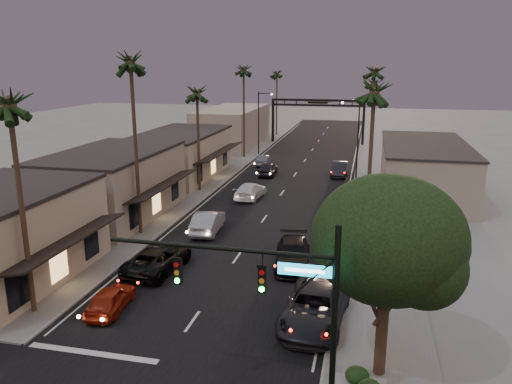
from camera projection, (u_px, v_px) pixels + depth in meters
The scene contains 31 objects.
ground at pixel (287, 186), 54.20m from camera, with size 200.00×200.00×0.00m, color slate.
road at pixel (294, 176), 58.91m from camera, with size 14.00×120.00×0.02m, color black.
sidewalk_left at pixel (232, 161), 67.55m from camera, with size 5.00×92.00×0.12m, color slate.
sidewalk_right at pixel (376, 168), 63.45m from camera, with size 5.00×92.00×0.12m, color slate.
storefront_mid at pixel (113, 185), 43.10m from camera, with size 8.00×14.00×5.50m, color gray.
storefront_far at pixel (180, 155), 58.25m from camera, with size 8.00×16.00×5.00m, color tan.
storefront_dist at pixel (233, 127), 79.82m from camera, with size 8.00×20.00×6.00m, color gray.
building_right at pixel (424, 170), 50.55m from camera, with size 8.00×18.00×5.00m, color gray.
traffic_signal at pixel (281, 293), 17.73m from camera, with size 8.51×0.22×7.80m.
corner_tree at pixel (390, 245), 19.94m from camera, with size 6.20×6.20×8.80m.
arch at pixel (318, 110), 81.10m from camera, with size 15.20×0.40×7.27m.
streetlight_right at pixel (356, 133), 56.08m from camera, with size 2.13×0.30×9.00m.
streetlight_left at pixel (260, 118), 71.32m from camera, with size 2.13×0.30×9.00m.
palm_la at pixel (8, 97), 23.92m from camera, with size 3.20×3.20×13.20m.
palm_lb at pixel (130, 57), 35.69m from camera, with size 3.20×3.20×15.20m.
palm_lc at pixel (197, 89), 49.63m from camera, with size 3.20×3.20×12.20m.
palm_ld at pixel (244, 67), 67.07m from camera, with size 3.20×3.20×14.20m.
palm_ra at pixel (375, 86), 34.36m from camera, with size 3.20×3.20×13.20m.
palm_rb at pixel (375, 68), 52.98m from camera, with size 3.20×3.20×14.20m.
palm_rc at pixel (374, 81), 72.34m from camera, with size 3.20×3.20×12.20m.
palm_far at pixel (277, 72), 88.95m from camera, with size 3.20×3.20×13.20m.
oncoming_red at pixel (110, 299), 26.89m from camera, with size 1.60×3.98×1.36m, color #961E0A.
oncoming_pickup at pixel (158, 259), 32.08m from camera, with size 2.67×5.79×1.61m, color black.
oncoming_silver at pixel (208, 222), 39.35m from camera, with size 1.79×5.14×1.69m, color #99999E.
oncoming_white at pixel (250, 191), 49.26m from camera, with size 2.14×5.26×1.53m, color white.
oncoming_dgrey at pixel (268, 168), 59.23m from camera, with size 1.94×4.82×1.64m, color black.
oncoming_grey_far at pixel (263, 160), 64.82m from camera, with size 1.50×4.30×1.42m, color #515257.
curbside_near at pixel (315, 308), 25.49m from camera, with size 2.98×6.45×1.79m, color black.
curbside_black at pixel (293, 254), 32.80m from camera, with size 2.27×5.59×1.62m, color black.
curbside_grey at pixel (341, 200), 45.87m from camera, with size 1.80×4.48×1.53m, color #57585D.
curbside_far at pixel (339, 169), 58.94m from camera, with size 1.73×4.97×1.64m, color black.
Camera 1 is at (8.43, -12.03, 13.05)m, focal length 35.00 mm.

